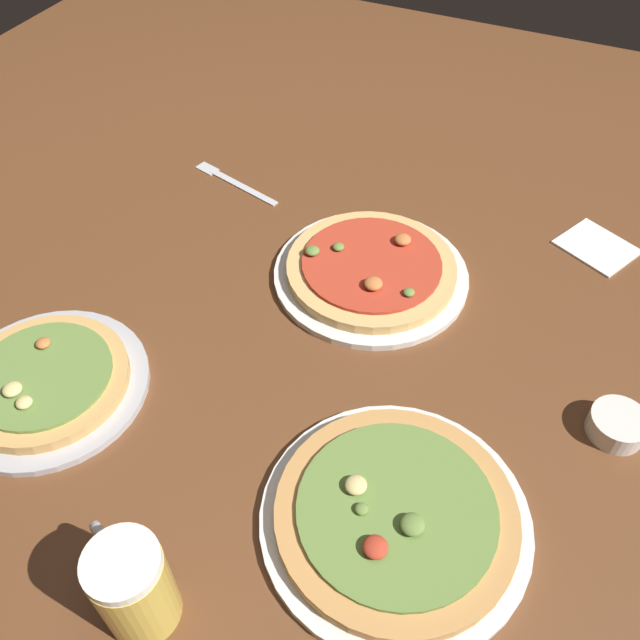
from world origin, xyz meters
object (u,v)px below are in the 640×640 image
object	(u,v)px
pizza_plate_far	(371,270)
ramekin_sauce	(617,425)
pizza_plate_near	(45,382)
pizza_plate_side	(396,516)
napkin_folded	(597,246)
beer_mug_dark	(131,584)
fork_left	(234,182)

from	to	relation	value
pizza_plate_far	ramekin_sauce	distance (m)	0.44
pizza_plate_near	pizza_plate_side	bearing A→B (deg)	1.68
pizza_plate_near	napkin_folded	bearing A→B (deg)	43.97
pizza_plate_side	beer_mug_dark	xyz separation A→B (m)	(-0.22, -0.22, 0.05)
pizza_plate_far	napkin_folded	xyz separation A→B (m)	(0.34, 0.24, -0.01)
pizza_plate_near	fork_left	bearing A→B (deg)	90.46
pizza_plate_side	beer_mug_dark	bearing A→B (deg)	-135.96
ramekin_sauce	napkin_folded	world-z (taller)	ramekin_sauce
beer_mug_dark	fork_left	size ratio (longest dim) A/B	0.66
napkin_folded	fork_left	bearing A→B (deg)	-171.67
ramekin_sauce	fork_left	bearing A→B (deg)	159.45
pizza_plate_near	napkin_folded	size ratio (longest dim) A/B	2.43
pizza_plate_near	fork_left	world-z (taller)	pizza_plate_near
pizza_plate_side	fork_left	world-z (taller)	pizza_plate_side
beer_mug_dark	napkin_folded	xyz separation A→B (m)	(0.37, 0.85, -0.06)
beer_mug_dark	ramekin_sauce	size ratio (longest dim) A/B	1.74
pizza_plate_near	napkin_folded	distance (m)	0.94
pizza_plate_side	napkin_folded	bearing A→B (deg)	77.09
ramekin_sauce	napkin_folded	xyz separation A→B (m)	(-0.08, 0.38, -0.01)
pizza_plate_near	ramekin_sauce	xyz separation A→B (m)	(0.76, 0.27, 0.00)
pizza_plate_side	ramekin_sauce	bearing A→B (deg)	47.64
pizza_plate_side	pizza_plate_near	bearing A→B (deg)	-178.32
pizza_plate_far	napkin_folded	size ratio (longest dim) A/B	2.73
pizza_plate_near	fork_left	distance (m)	0.55
beer_mug_dark	napkin_folded	world-z (taller)	beer_mug_dark
pizza_plate_near	pizza_plate_far	xyz separation A→B (m)	(0.34, 0.41, 0.00)
beer_mug_dark	fork_left	world-z (taller)	beer_mug_dark
beer_mug_dark	fork_left	bearing A→B (deg)	112.40
pizza_plate_side	napkin_folded	distance (m)	0.65
pizza_plate_side	beer_mug_dark	world-z (taller)	beer_mug_dark
pizza_plate_near	pizza_plate_side	size ratio (longest dim) A/B	0.87
pizza_plate_near	pizza_plate_side	xyz separation A→B (m)	(0.53, 0.02, 0.00)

